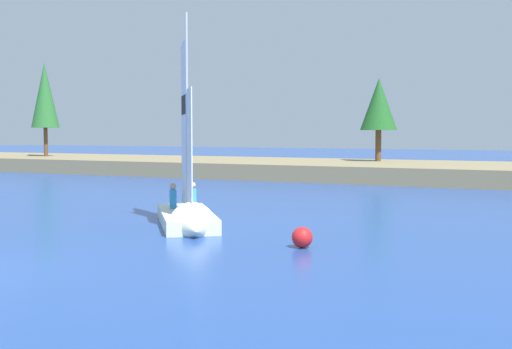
{
  "coord_description": "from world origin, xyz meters",
  "views": [
    {
      "loc": [
        11.23,
        -8.03,
        2.82
      ],
      "look_at": [
        0.39,
        14.17,
        1.2
      ],
      "focal_mm": 45.3,
      "sensor_mm": 36.0,
      "label": 1
    }
  ],
  "objects_px": {
    "shoreline_tree_left": "(45,96)",
    "channel_buoy": "(302,237)",
    "sailboat": "(189,214)",
    "shoreline_tree_midleft": "(379,105)"
  },
  "relations": [
    {
      "from": "shoreline_tree_left",
      "to": "channel_buoy",
      "type": "distance_m",
      "value": 39.04
    },
    {
      "from": "shoreline_tree_midleft",
      "to": "channel_buoy",
      "type": "relative_size",
      "value": 10.35
    },
    {
      "from": "shoreline_tree_left",
      "to": "channel_buoy",
      "type": "bearing_deg",
      "value": -37.14
    },
    {
      "from": "sailboat",
      "to": "channel_buoy",
      "type": "relative_size",
      "value": 13.15
    },
    {
      "from": "sailboat",
      "to": "channel_buoy",
      "type": "distance_m",
      "value": 4.34
    },
    {
      "from": "shoreline_tree_left",
      "to": "shoreline_tree_midleft",
      "type": "distance_m",
      "value": 25.7
    },
    {
      "from": "channel_buoy",
      "to": "shoreline_tree_left",
      "type": "bearing_deg",
      "value": 142.86
    },
    {
      "from": "sailboat",
      "to": "shoreline_tree_left",
      "type": "bearing_deg",
      "value": -167.11
    },
    {
      "from": "shoreline_tree_left",
      "to": "shoreline_tree_midleft",
      "type": "bearing_deg",
      "value": 6.47
    },
    {
      "from": "shoreline_tree_midleft",
      "to": "sailboat",
      "type": "distance_m",
      "value": 25.22
    }
  ]
}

